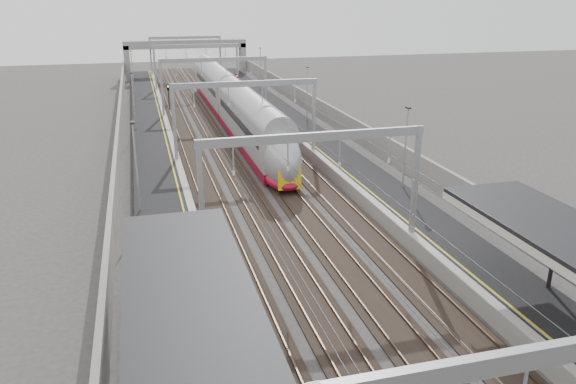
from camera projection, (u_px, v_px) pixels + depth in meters
platform_left at (156, 157)px, 51.84m from camera, size 4.00×120.00×1.00m
platform_right at (320, 146)px, 55.73m from camera, size 4.00×120.00×1.00m
tracks at (241, 156)px, 53.94m from camera, size 11.40×140.00×0.20m
overhead_line at (228, 82)px, 57.94m from camera, size 13.00×140.00×6.60m
overbridge at (186, 49)px, 102.31m from camera, size 22.00×2.20×6.90m
wall_left at (119, 148)px, 50.69m from camera, size 0.30×120.00×3.20m
wall_right at (351, 133)px, 56.15m from camera, size 0.30×120.00×3.20m
train at (234, 109)px, 64.72m from camera, size 2.89×52.72×4.57m
signal_green at (168, 93)px, 74.36m from camera, size 0.32×0.32×3.48m
signal_red_near at (238, 96)px, 71.69m from camera, size 0.32×0.32×3.48m
signal_red_far at (237, 81)px, 84.03m from camera, size 0.32×0.32×3.48m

